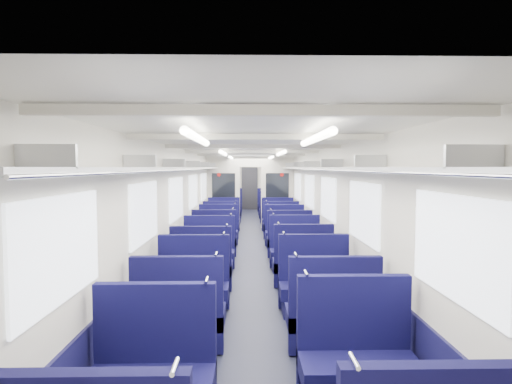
# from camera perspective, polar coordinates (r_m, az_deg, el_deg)

# --- Properties ---
(floor) EXTENTS (2.80, 18.00, 0.01)m
(floor) POSITION_cam_1_polar(r_m,az_deg,el_deg) (10.53, -0.67, -7.43)
(floor) COLOR black
(floor) RESTS_ON ground
(ceiling) EXTENTS (2.80, 18.00, 0.01)m
(ceiling) POSITION_cam_1_polar(r_m,az_deg,el_deg) (10.35, -0.68, 5.45)
(ceiling) COLOR silver
(ceiling) RESTS_ON wall_left
(wall_left) EXTENTS (0.02, 18.00, 2.35)m
(wall_left) POSITION_cam_1_polar(r_m,az_deg,el_deg) (10.46, -8.37, -1.05)
(wall_left) COLOR beige
(wall_left) RESTS_ON floor
(dado_left) EXTENTS (0.03, 17.90, 0.70)m
(dado_left) POSITION_cam_1_polar(r_m,az_deg,el_deg) (10.55, -8.25, -5.52)
(dado_left) COLOR #110F34
(dado_left) RESTS_ON floor
(wall_right) EXTENTS (0.02, 18.00, 2.35)m
(wall_right) POSITION_cam_1_polar(r_m,az_deg,el_deg) (10.48, 7.01, -1.03)
(wall_right) COLOR beige
(wall_right) RESTS_ON floor
(dado_right) EXTENTS (0.03, 17.90, 0.70)m
(dado_right) POSITION_cam_1_polar(r_m,az_deg,el_deg) (10.57, 6.89, -5.49)
(dado_right) COLOR #110F34
(dado_right) RESTS_ON floor
(wall_far) EXTENTS (2.80, 0.02, 2.35)m
(wall_far) POSITION_cam_1_polar(r_m,az_deg,el_deg) (19.36, -0.88, 1.04)
(wall_far) COLOR beige
(wall_far) RESTS_ON floor
(luggage_rack_left) EXTENTS (0.36, 17.40, 0.18)m
(luggage_rack_left) POSITION_cam_1_polar(r_m,az_deg,el_deg) (10.40, -7.38, 3.34)
(luggage_rack_left) COLOR #B2B5BA
(luggage_rack_left) RESTS_ON wall_left
(luggage_rack_right) EXTENTS (0.36, 17.40, 0.18)m
(luggage_rack_right) POSITION_cam_1_polar(r_m,az_deg,el_deg) (10.42, 6.02, 3.35)
(luggage_rack_right) COLOR #B2B5BA
(luggage_rack_right) RESTS_ON wall_right
(windows) EXTENTS (2.78, 15.60, 0.75)m
(windows) POSITION_cam_1_polar(r_m,az_deg,el_deg) (9.90, -0.65, 0.16)
(windows) COLOR white
(windows) RESTS_ON wall_left
(ceiling_fittings) EXTENTS (2.70, 16.06, 0.11)m
(ceiling_fittings) POSITION_cam_1_polar(r_m,az_deg,el_deg) (10.09, -0.66, 5.16)
(ceiling_fittings) COLOR beige
(ceiling_fittings) RESTS_ON ceiling
(end_door) EXTENTS (0.75, 0.06, 2.00)m
(end_door) POSITION_cam_1_polar(r_m,az_deg,el_deg) (19.31, -0.88, 0.52)
(end_door) COLOR black
(end_door) RESTS_ON floor
(bulkhead) EXTENTS (2.80, 0.10, 2.35)m
(bulkhead) POSITION_cam_1_polar(r_m,az_deg,el_deg) (13.40, -0.78, 0.22)
(bulkhead) COLOR beige
(bulkhead) RESTS_ON floor
(seat_2) EXTENTS (0.98, 0.54, 1.09)m
(seat_2) POSITION_cam_1_polar(r_m,az_deg,el_deg) (3.61, -14.19, -23.90)
(seat_2) COLOR #0E0D3E
(seat_2) RESTS_ON floor
(seat_3) EXTENTS (0.98, 0.54, 1.09)m
(seat_3) POSITION_cam_1_polar(r_m,az_deg,el_deg) (3.82, 13.83, -22.26)
(seat_3) COLOR #0E0D3E
(seat_3) RESTS_ON floor
(seat_4) EXTENTS (0.98, 0.54, 1.09)m
(seat_4) POSITION_cam_1_polar(r_m,az_deg,el_deg) (4.74, -10.60, -17.01)
(seat_4) COLOR #0E0D3E
(seat_4) RESTS_ON floor
(seat_5) EXTENTS (0.98, 0.54, 1.09)m
(seat_5) POSITION_cam_1_polar(r_m,az_deg,el_deg) (4.74, 10.51, -17.03)
(seat_5) COLOR #0E0D3E
(seat_5) RESTS_ON floor
(seat_6) EXTENTS (0.98, 0.54, 1.09)m
(seat_6) POSITION_cam_1_polar(r_m,az_deg,el_deg) (5.77, -8.76, -13.23)
(seat_6) COLOR #0E0D3E
(seat_6) RESTS_ON floor
(seat_7) EXTENTS (0.98, 0.54, 1.09)m
(seat_7) POSITION_cam_1_polar(r_m,az_deg,el_deg) (5.81, 8.16, -13.11)
(seat_7) COLOR #0E0D3E
(seat_7) RESTS_ON floor
(seat_8) EXTENTS (0.98, 0.54, 1.09)m
(seat_8) POSITION_cam_1_polar(r_m,az_deg,el_deg) (6.82, -7.52, -10.62)
(seat_8) COLOR #0E0D3E
(seat_8) RESTS_ON floor
(seat_9) EXTENTS (0.98, 0.54, 1.09)m
(seat_9) POSITION_cam_1_polar(r_m,az_deg,el_deg) (7.02, 6.47, -10.19)
(seat_9) COLOR #0E0D3E
(seat_9) RESTS_ON floor
(seat_10) EXTENTS (0.98, 0.54, 1.09)m
(seat_10) POSITION_cam_1_polar(r_m,az_deg,el_deg) (7.95, -6.57, -8.57)
(seat_10) COLOR #0E0D3E
(seat_10) RESTS_ON floor
(seat_11) EXTENTS (0.98, 0.54, 1.09)m
(seat_11) POSITION_cam_1_polar(r_m,az_deg,el_deg) (8.03, 5.48, -8.45)
(seat_11) COLOR #0E0D3E
(seat_11) RESTS_ON floor
(seat_12) EXTENTS (0.98, 0.54, 1.09)m
(seat_12) POSITION_cam_1_polar(r_m,az_deg,el_deg) (9.26, -5.78, -6.85)
(seat_12) COLOR #0E0D3E
(seat_12) RESTS_ON floor
(seat_13) EXTENTS (0.98, 0.54, 1.09)m
(seat_13) POSITION_cam_1_polar(r_m,az_deg,el_deg) (9.16, 4.64, -6.96)
(seat_13) COLOR #0E0D3E
(seat_13) RESTS_ON floor
(seat_14) EXTENTS (0.98, 0.54, 1.09)m
(seat_14) POSITION_cam_1_polar(r_m,az_deg,el_deg) (10.34, -5.29, -5.76)
(seat_14) COLOR #0E0D3E
(seat_14) RESTS_ON floor
(seat_15) EXTENTS (0.98, 0.54, 1.09)m
(seat_15) POSITION_cam_1_polar(r_m,az_deg,el_deg) (10.22, 4.03, -5.87)
(seat_15) COLOR #0E0D3E
(seat_15) RESTS_ON floor
(seat_16) EXTENTS (0.98, 0.54, 1.09)m
(seat_16) POSITION_cam_1_polar(r_m,az_deg,el_deg) (11.48, -4.87, -4.84)
(seat_16) COLOR #0E0D3E
(seat_16) RESTS_ON floor
(seat_17) EXTENTS (0.98, 0.54, 1.09)m
(seat_17) POSITION_cam_1_polar(r_m,az_deg,el_deg) (11.46, 3.46, -4.85)
(seat_17) COLOR #0E0D3E
(seat_17) RESTS_ON floor
(seat_18) EXTENTS (0.98, 0.54, 1.09)m
(seat_18) POSITION_cam_1_polar(r_m,az_deg,el_deg) (12.63, -4.52, -4.08)
(seat_18) COLOR #0E0D3E
(seat_18) RESTS_ON floor
(seat_19) EXTENTS (0.98, 0.54, 1.09)m
(seat_19) POSITION_cam_1_polar(r_m,az_deg,el_deg) (12.57, 3.05, -4.11)
(seat_19) COLOR #0E0D3E
(seat_19) RESTS_ON floor
(seat_20) EXTENTS (0.98, 0.54, 1.09)m
(seat_20) POSITION_cam_1_polar(r_m,az_deg,el_deg) (14.68, -4.05, -3.02)
(seat_20) COLOR #0E0D3E
(seat_20) RESTS_ON floor
(seat_21) EXTENTS (0.98, 0.54, 1.09)m
(seat_21) POSITION_cam_1_polar(r_m,az_deg,el_deg) (14.58, 2.47, -3.06)
(seat_21) COLOR #0E0D3E
(seat_21) RESTS_ON floor
(seat_22) EXTENTS (0.98, 0.54, 1.09)m
(seat_22) POSITION_cam_1_polar(r_m,az_deg,el_deg) (15.72, -3.85, -2.59)
(seat_22) COLOR #0E0D3E
(seat_22) RESTS_ON floor
(seat_23) EXTENTS (0.98, 0.54, 1.09)m
(seat_23) POSITION_cam_1_polar(r_m,az_deg,el_deg) (15.63, 2.23, -2.62)
(seat_23) COLOR #0E0D3E
(seat_23) RESTS_ON floor
(seat_24) EXTENTS (0.98, 0.54, 1.09)m
(seat_24) POSITION_cam_1_polar(r_m,az_deg,el_deg) (16.81, -3.67, -2.20)
(seat_24) COLOR #0E0D3E
(seat_24) RESTS_ON floor
(seat_25) EXTENTS (0.98, 0.54, 1.09)m
(seat_25) POSITION_cam_1_polar(r_m,az_deg,el_deg) (16.96, 1.96, -2.14)
(seat_25) COLOR #0E0D3E
(seat_25) RESTS_ON floor
(seat_26) EXTENTS (0.98, 0.54, 1.09)m
(seat_26) POSITION_cam_1_polar(r_m,az_deg,el_deg) (18.05, -3.50, -1.81)
(seat_26) COLOR #0E0D3E
(seat_26) RESTS_ON floor
(seat_27) EXTENTS (0.98, 0.54, 1.09)m
(seat_27) POSITION_cam_1_polar(r_m,az_deg,el_deg) (18.10, 1.77, -1.79)
(seat_27) COLOR #0E0D3E
(seat_27) RESTS_ON floor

